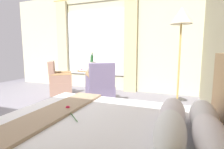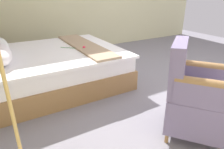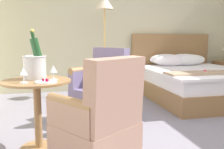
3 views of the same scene
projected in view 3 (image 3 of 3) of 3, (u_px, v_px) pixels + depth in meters
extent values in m
plane|color=slate|center=(212.00, 144.00, 2.53)|extent=(7.44, 7.44, 0.00)
cube|color=beige|center=(128.00, 20.00, 5.26)|extent=(5.33, 0.12, 2.91)
cube|color=olive|center=(196.00, 91.00, 4.45)|extent=(1.66, 2.06, 0.29)
cube|color=white|center=(197.00, 77.00, 4.42)|extent=(1.61, 2.00, 0.20)
cube|color=white|center=(199.00, 71.00, 4.34)|extent=(1.69, 1.93, 0.04)
cube|color=tan|center=(218.00, 72.00, 3.85)|extent=(1.66, 0.37, 0.03)
cube|color=olive|center=(170.00, 54.00, 5.40)|extent=(1.74, 0.08, 0.88)
ellipsoid|color=white|center=(166.00, 59.00, 5.18)|extent=(0.70, 0.25, 0.23)
ellipsoid|color=white|center=(183.00, 59.00, 5.26)|extent=(0.70, 0.25, 0.23)
ellipsoid|color=white|center=(171.00, 61.00, 4.93)|extent=(0.70, 0.23, 0.23)
ellipsoid|color=white|center=(189.00, 60.00, 5.02)|extent=(0.70, 0.24, 0.23)
cylinder|color=#2D6628|center=(207.00, 71.00, 4.05)|extent=(0.26, 0.29, 0.01)
sphere|color=#DB2342|center=(205.00, 71.00, 3.88)|extent=(0.05, 0.05, 0.05)
ellipsoid|color=#33702D|center=(217.00, 73.00, 3.79)|extent=(0.03, 0.05, 0.01)
cube|color=white|center=(213.00, 72.00, 3.95)|extent=(0.09, 0.12, 0.00)
cylinder|color=tan|center=(105.00, 94.00, 4.76)|extent=(0.28, 0.28, 0.03)
cylinder|color=tan|center=(105.00, 52.00, 4.65)|extent=(0.03, 0.03, 1.57)
cone|color=beige|center=(104.00, 2.00, 4.52)|extent=(0.33, 0.33, 0.25)
cylinder|color=olive|center=(39.00, 148.00, 2.40)|extent=(0.35, 0.35, 0.03)
cylinder|color=olive|center=(38.00, 117.00, 2.36)|extent=(0.07, 0.07, 0.66)
cylinder|color=olive|center=(37.00, 81.00, 2.31)|extent=(0.63, 0.63, 0.02)
cylinder|color=#B3B2B1|center=(35.00, 68.00, 2.37)|extent=(0.21, 0.21, 0.22)
torus|color=#B3B2B1|center=(34.00, 56.00, 2.35)|extent=(0.22, 0.22, 0.02)
cylinder|color=white|center=(34.00, 59.00, 2.35)|extent=(0.18, 0.18, 0.03)
cylinder|color=#1E4723|center=(37.00, 52.00, 2.35)|extent=(0.13, 0.08, 0.28)
cylinder|color=#193D1E|center=(32.00, 35.00, 2.32)|extent=(0.05, 0.03, 0.08)
sphere|color=gold|center=(32.00, 31.00, 2.31)|extent=(0.04, 0.04, 0.04)
cylinder|color=white|center=(24.00, 82.00, 2.17)|extent=(0.07, 0.07, 0.01)
cylinder|color=white|center=(24.00, 79.00, 2.16)|extent=(0.01, 0.01, 0.06)
cone|color=white|center=(23.00, 71.00, 2.16)|extent=(0.07, 0.07, 0.06)
cylinder|color=white|center=(54.00, 79.00, 2.33)|extent=(0.08, 0.08, 0.01)
cylinder|color=white|center=(54.00, 76.00, 2.33)|extent=(0.01, 0.01, 0.06)
cone|color=white|center=(53.00, 69.00, 2.32)|extent=(0.07, 0.07, 0.07)
cylinder|color=white|center=(46.00, 82.00, 2.18)|extent=(0.19, 0.19, 0.01)
sphere|color=maroon|center=(43.00, 80.00, 2.18)|extent=(0.02, 0.02, 0.02)
sphere|color=maroon|center=(47.00, 80.00, 2.16)|extent=(0.03, 0.03, 0.03)
cylinder|color=olive|center=(73.00, 120.00, 3.12)|extent=(0.04, 0.04, 0.10)
cylinder|color=olive|center=(101.00, 128.00, 2.83)|extent=(0.04, 0.04, 0.10)
cylinder|color=olive|center=(98.00, 112.00, 3.48)|extent=(0.04, 0.04, 0.10)
cylinder|color=olive|center=(125.00, 118.00, 3.19)|extent=(0.04, 0.04, 0.10)
cube|color=slate|center=(99.00, 102.00, 3.12)|extent=(0.76, 0.76, 0.35)
cube|color=slate|center=(110.00, 67.00, 3.23)|extent=(0.43, 0.49, 0.50)
cube|color=slate|center=(85.00, 78.00, 3.21)|extent=(0.45, 0.38, 0.21)
cylinder|color=olive|center=(85.00, 70.00, 3.19)|extent=(0.45, 0.38, 0.09)
cube|color=slate|center=(112.00, 82.00, 2.93)|extent=(0.45, 0.38, 0.21)
cylinder|color=olive|center=(112.00, 73.00, 2.92)|extent=(0.45, 0.38, 0.09)
cube|color=#9B7360|center=(95.00, 142.00, 1.93)|extent=(0.73, 0.73, 0.31)
cube|color=#9B7360|center=(116.00, 94.00, 1.73)|extent=(0.49, 0.41, 0.52)
cube|color=#9B7360|center=(112.00, 105.00, 2.07)|extent=(0.35, 0.44, 0.19)
cylinder|color=olive|center=(112.00, 94.00, 2.05)|extent=(0.35, 0.44, 0.09)
cube|color=#9B7360|center=(71.00, 117.00, 1.75)|extent=(0.35, 0.44, 0.19)
cylinder|color=olive|center=(71.00, 104.00, 1.74)|extent=(0.35, 0.44, 0.09)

